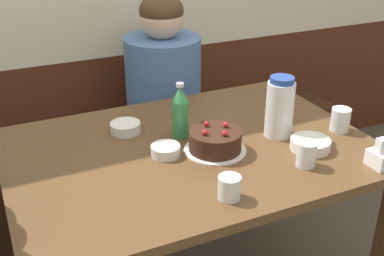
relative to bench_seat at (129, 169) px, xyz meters
name	(u,v)px	position (x,y,z in m)	size (l,w,h in m)	color
bench_seat	(129,169)	(0.00, 0.00, 0.00)	(2.55, 0.38, 0.45)	#381E11
dining_table	(191,169)	(0.00, -0.83, 0.45)	(1.32, 0.93, 0.77)	brown
birthday_cake	(215,141)	(0.07, -0.89, 0.58)	(0.23, 0.23, 0.10)	white
water_pitcher	(280,107)	(0.34, -0.88, 0.66)	(0.11, 0.11, 0.23)	white
soju_bottle	(181,112)	(0.00, -0.73, 0.65)	(0.06, 0.06, 0.22)	#388E4C
bowl_soup_white	(166,150)	(-0.11, -0.85, 0.56)	(0.11, 0.11, 0.04)	white
bowl_rice_small	(125,127)	(-0.18, -0.61, 0.57)	(0.12, 0.12, 0.04)	white
bowl_side_dish	(310,144)	(0.39, -1.02, 0.57)	(0.14, 0.14, 0.04)	white
glass_water_tall	(340,120)	(0.58, -0.95, 0.59)	(0.07, 0.07, 0.09)	silver
glass_tumbler_short	(306,154)	(0.30, -1.11, 0.59)	(0.07, 0.07, 0.09)	silver
glass_shot_small	(229,187)	(-0.03, -1.18, 0.58)	(0.07, 0.07, 0.07)	silver
person_grey_tee	(164,110)	(0.18, -0.10, 0.37)	(0.38, 0.38, 1.19)	#33333D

